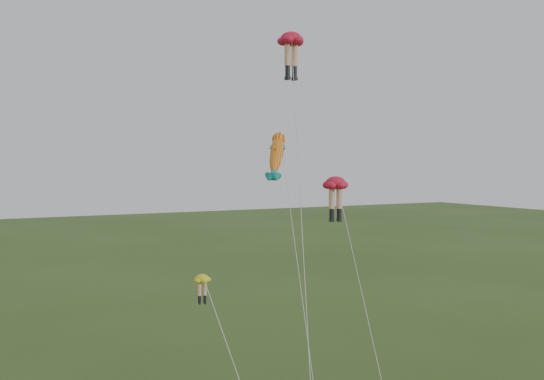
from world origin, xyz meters
name	(u,v)px	position (x,y,z in m)	size (l,w,h in m)	color
legs_kite_red_high	(291,46)	(2.86, 7.68, 21.39)	(4.95, 10.23, 22.27)	red
legs_kite_red_mid	(336,189)	(4.96, 6.02, 12.96)	(2.68, 9.11, 13.71)	red
legs_kite_yellow	(209,300)	(-5.40, 0.31, 8.60)	(2.51, 5.24, 9.68)	yellow
fish_kite	(277,153)	(2.45, 8.71, 15.07)	(4.29, 11.71, 16.71)	#FBA91F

